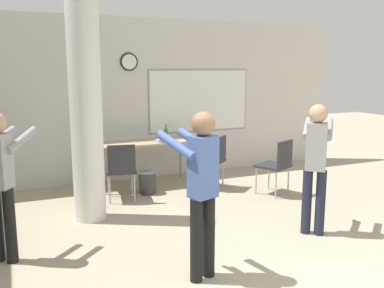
% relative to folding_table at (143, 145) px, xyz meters
% --- Properties ---
extents(wall_back, '(8.00, 0.15, 2.80)m').
position_rel_folding_table_xyz_m(wall_back, '(0.09, 0.55, 0.71)').
color(wall_back, silver).
rests_on(wall_back, ground_plane).
extents(support_pillar, '(0.40, 0.40, 2.80)m').
position_rel_folding_table_xyz_m(support_pillar, '(-1.11, -1.26, 0.71)').
color(support_pillar, white).
rests_on(support_pillar, ground_plane).
extents(folding_table, '(1.67, 0.63, 0.75)m').
position_rel_folding_table_xyz_m(folding_table, '(0.00, 0.00, 0.00)').
color(folding_table, tan).
rests_on(folding_table, ground_plane).
extents(bottle_on_table, '(0.07, 0.07, 0.27)m').
position_rel_folding_table_xyz_m(bottle_on_table, '(0.39, -0.06, 0.16)').
color(bottle_on_table, '#1E6B2D').
rests_on(bottle_on_table, folding_table).
extents(waste_bin, '(0.27, 0.27, 0.34)m').
position_rel_folding_table_xyz_m(waste_bin, '(-0.09, -0.48, -0.52)').
color(waste_bin, '#38383D').
rests_on(waste_bin, ground_plane).
extents(chair_mid_room, '(0.58, 0.58, 0.87)m').
position_rel_folding_table_xyz_m(chair_mid_room, '(1.74, -1.35, -0.18)').
color(chair_mid_room, '#2D2D33').
rests_on(chair_mid_room, ground_plane).
extents(chair_table_left, '(0.51, 0.51, 0.87)m').
position_rel_folding_table_xyz_m(chair_table_left, '(-0.55, -0.70, -0.18)').
color(chair_table_left, '#2D2D33').
rests_on(chair_table_left, ground_plane).
extents(chair_table_right, '(0.62, 0.62, 0.87)m').
position_rel_folding_table_xyz_m(chair_table_right, '(0.99, -0.63, -0.18)').
color(chair_table_right, '#2D2D33').
rests_on(chair_table_right, ground_plane).
extents(person_watching_back, '(0.56, 0.61, 1.55)m').
position_rel_folding_table_xyz_m(person_watching_back, '(-2.13, -2.17, 0.22)').
color(person_watching_back, black).
rests_on(person_watching_back, ground_plane).
extents(person_playing_side, '(0.58, 0.62, 1.55)m').
position_rel_folding_table_xyz_m(person_playing_side, '(1.24, -2.83, 0.22)').
color(person_playing_side, '#1E2338').
rests_on(person_playing_side, ground_plane).
extents(person_playing_front, '(0.48, 0.63, 1.58)m').
position_rel_folding_table_xyz_m(person_playing_front, '(-0.45, -3.29, 0.24)').
color(person_playing_front, black).
rests_on(person_playing_front, ground_plane).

